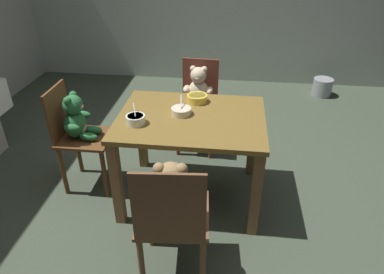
{
  "coord_description": "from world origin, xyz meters",
  "views": [
    {
      "loc": [
        0.27,
        -2.2,
        1.88
      ],
      "look_at": [
        0.0,
        0.05,
        0.52
      ],
      "focal_mm": 32.84,
      "sensor_mm": 36.0,
      "label": 1
    }
  ],
  "objects_px": {
    "dining_table": "(191,132)",
    "teddy_chair_far_center": "(198,94)",
    "porridge_bowl_white_near_left": "(136,119)",
    "porridge_bowl_cream_center": "(181,111)",
    "teddy_chair_near_front": "(172,205)",
    "metal_pail": "(322,87)",
    "porridge_bowl_yellow_far_center": "(197,98)",
    "teddy_chair_near_left": "(78,126)"
  },
  "relations": [
    {
      "from": "teddy_chair_near_front",
      "to": "porridge_bowl_yellow_far_center",
      "type": "xyz_separation_m",
      "value": [
        0.03,
        1.02,
        0.17
      ]
    },
    {
      "from": "dining_table",
      "to": "teddy_chair_near_front",
      "type": "xyz_separation_m",
      "value": [
        -0.01,
        -0.77,
        -0.02
      ]
    },
    {
      "from": "teddy_chair_near_front",
      "to": "dining_table",
      "type": "bearing_deg",
      "value": -5.78
    },
    {
      "from": "teddy_chair_far_center",
      "to": "porridge_bowl_white_near_left",
      "type": "bearing_deg",
      "value": -16.78
    },
    {
      "from": "teddy_chair_far_center",
      "to": "porridge_bowl_cream_center",
      "type": "distance_m",
      "value": 0.77
    },
    {
      "from": "dining_table",
      "to": "teddy_chair_far_center",
      "type": "bearing_deg",
      "value": 92.24
    },
    {
      "from": "metal_pail",
      "to": "porridge_bowl_white_near_left",
      "type": "bearing_deg",
      "value": -127.94
    },
    {
      "from": "dining_table",
      "to": "teddy_chair_far_center",
      "type": "distance_m",
      "value": 0.77
    },
    {
      "from": "teddy_chair_near_front",
      "to": "metal_pail",
      "type": "bearing_deg",
      "value": -31.22
    },
    {
      "from": "teddy_chair_far_center",
      "to": "porridge_bowl_white_near_left",
      "type": "xyz_separation_m",
      "value": [
        -0.33,
        -0.92,
        0.2
      ]
    },
    {
      "from": "dining_table",
      "to": "porridge_bowl_cream_center",
      "type": "height_order",
      "value": "porridge_bowl_cream_center"
    },
    {
      "from": "porridge_bowl_yellow_far_center",
      "to": "porridge_bowl_white_near_left",
      "type": "bearing_deg",
      "value": -133.54
    },
    {
      "from": "porridge_bowl_white_near_left",
      "to": "metal_pail",
      "type": "relative_size",
      "value": 0.57
    },
    {
      "from": "teddy_chair_near_front",
      "to": "porridge_bowl_white_near_left",
      "type": "xyz_separation_m",
      "value": [
        -0.35,
        0.62,
        0.17
      ]
    },
    {
      "from": "teddy_chair_near_front",
      "to": "porridge_bowl_white_near_left",
      "type": "distance_m",
      "value": 0.74
    },
    {
      "from": "teddy_chair_near_left",
      "to": "porridge_bowl_white_near_left",
      "type": "xyz_separation_m",
      "value": [
        0.53,
        -0.2,
        0.2
      ]
    },
    {
      "from": "teddy_chair_far_center",
      "to": "porridge_bowl_yellow_far_center",
      "type": "xyz_separation_m",
      "value": [
        0.05,
        -0.52,
        0.2
      ]
    },
    {
      "from": "porridge_bowl_white_near_left",
      "to": "porridge_bowl_cream_center",
      "type": "height_order",
      "value": "porridge_bowl_white_near_left"
    },
    {
      "from": "porridge_bowl_yellow_far_center",
      "to": "metal_pail",
      "type": "height_order",
      "value": "porridge_bowl_yellow_far_center"
    },
    {
      "from": "porridge_bowl_white_near_left",
      "to": "porridge_bowl_yellow_far_center",
      "type": "bearing_deg",
      "value": 46.46
    },
    {
      "from": "porridge_bowl_cream_center",
      "to": "metal_pail",
      "type": "relative_size",
      "value": 0.63
    },
    {
      "from": "dining_table",
      "to": "porridge_bowl_white_near_left",
      "type": "distance_m",
      "value": 0.42
    },
    {
      "from": "teddy_chair_near_left",
      "to": "teddy_chair_far_center",
      "type": "distance_m",
      "value": 1.12
    },
    {
      "from": "teddy_chair_near_left",
      "to": "teddy_chair_far_center",
      "type": "bearing_deg",
      "value": 39.91
    },
    {
      "from": "dining_table",
      "to": "porridge_bowl_cream_center",
      "type": "distance_m",
      "value": 0.17
    },
    {
      "from": "dining_table",
      "to": "teddy_chair_near_left",
      "type": "relative_size",
      "value": 1.21
    },
    {
      "from": "teddy_chair_far_center",
      "to": "metal_pail",
      "type": "relative_size",
      "value": 3.46
    },
    {
      "from": "dining_table",
      "to": "metal_pail",
      "type": "height_order",
      "value": "dining_table"
    },
    {
      "from": "porridge_bowl_cream_center",
      "to": "porridge_bowl_yellow_far_center",
      "type": "bearing_deg",
      "value": 67.85
    },
    {
      "from": "porridge_bowl_cream_center",
      "to": "dining_table",
      "type": "bearing_deg",
      "value": -20.36
    },
    {
      "from": "teddy_chair_near_left",
      "to": "porridge_bowl_yellow_far_center",
      "type": "bearing_deg",
      "value": 12.67
    },
    {
      "from": "teddy_chair_far_center",
      "to": "metal_pail",
      "type": "xyz_separation_m",
      "value": [
        1.46,
        1.38,
        -0.44
      ]
    },
    {
      "from": "dining_table",
      "to": "porridge_bowl_yellow_far_center",
      "type": "bearing_deg",
      "value": 86.51
    },
    {
      "from": "porridge_bowl_yellow_far_center",
      "to": "porridge_bowl_white_near_left",
      "type": "relative_size",
      "value": 1.13
    },
    {
      "from": "dining_table",
      "to": "porridge_bowl_cream_center",
      "type": "xyz_separation_m",
      "value": [
        -0.08,
        0.03,
        0.15
      ]
    },
    {
      "from": "teddy_chair_near_left",
      "to": "teddy_chair_near_front",
      "type": "height_order",
      "value": "teddy_chair_near_front"
    },
    {
      "from": "dining_table",
      "to": "teddy_chair_near_left",
      "type": "height_order",
      "value": "teddy_chair_near_left"
    },
    {
      "from": "teddy_chair_near_front",
      "to": "metal_pail",
      "type": "relative_size",
      "value": 3.68
    },
    {
      "from": "porridge_bowl_cream_center",
      "to": "teddy_chair_near_front",
      "type": "bearing_deg",
      "value": -85.4
    },
    {
      "from": "teddy_chair_near_front",
      "to": "porridge_bowl_yellow_far_center",
      "type": "height_order",
      "value": "teddy_chair_near_front"
    },
    {
      "from": "metal_pail",
      "to": "porridge_bowl_yellow_far_center",
      "type": "bearing_deg",
      "value": -126.65
    },
    {
      "from": "dining_table",
      "to": "metal_pail",
      "type": "relative_size",
      "value": 4.32
    }
  ]
}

